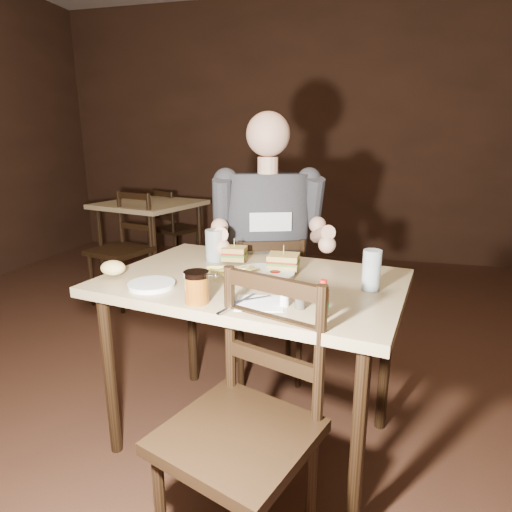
% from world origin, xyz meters
% --- Properties ---
extents(room_shell, '(7.00, 7.00, 7.00)m').
position_xyz_m(room_shell, '(0.00, 0.00, 1.40)').
color(room_shell, black).
rests_on(room_shell, ground).
extents(main_table, '(1.31, 0.99, 0.77)m').
position_xyz_m(main_table, '(0.09, 0.20, 0.69)').
color(main_table, tan).
rests_on(main_table, ground).
extents(bg_table, '(0.97, 0.97, 0.77)m').
position_xyz_m(bg_table, '(-1.39, 2.14, 0.68)').
color(bg_table, tan).
rests_on(bg_table, ground).
extents(chair_far, '(0.51, 0.53, 0.84)m').
position_xyz_m(chair_far, '(0.02, 0.77, 0.42)').
color(chair_far, black).
rests_on(chair_far, ground).
extents(chair_near, '(0.55, 0.58, 0.91)m').
position_xyz_m(chair_near, '(0.19, -0.36, 0.46)').
color(chair_near, black).
rests_on(chair_near, ground).
extents(bg_chair_far, '(0.52, 0.54, 0.83)m').
position_xyz_m(bg_chair_far, '(-1.39, 2.69, 0.41)').
color(bg_chair_far, black).
rests_on(bg_chair_far, ground).
extents(bg_chair_near, '(0.53, 0.55, 0.90)m').
position_xyz_m(bg_chair_near, '(-1.39, 1.59, 0.45)').
color(bg_chair_near, black).
rests_on(bg_chair_near, ground).
extents(diner, '(0.71, 0.64, 1.03)m').
position_xyz_m(diner, '(0.04, 0.72, 0.95)').
color(diner, '#323437').
rests_on(diner, chair_far).
extents(dinner_plate, '(0.29, 0.29, 0.01)m').
position_xyz_m(dinner_plate, '(0.13, 0.23, 0.78)').
color(dinner_plate, white).
rests_on(dinner_plate, main_table).
extents(sandwich_left, '(0.11, 0.09, 0.09)m').
position_xyz_m(sandwich_left, '(-0.05, 0.40, 0.83)').
color(sandwich_left, tan).
rests_on(sandwich_left, dinner_plate).
extents(sandwich_right, '(0.13, 0.11, 0.11)m').
position_xyz_m(sandwich_right, '(0.19, 0.33, 0.84)').
color(sandwich_right, tan).
rests_on(sandwich_right, dinner_plate).
extents(fries_pile, '(0.28, 0.22, 0.04)m').
position_xyz_m(fries_pile, '(0.01, 0.18, 0.80)').
color(fries_pile, '#CEBE4F').
rests_on(fries_pile, dinner_plate).
extents(ketchup_dollop, '(0.05, 0.05, 0.01)m').
position_xyz_m(ketchup_dollop, '(0.17, 0.24, 0.79)').
color(ketchup_dollop, maroon).
rests_on(ketchup_dollop, dinner_plate).
extents(glass_left, '(0.09, 0.09, 0.15)m').
position_xyz_m(glass_left, '(-0.15, 0.41, 0.84)').
color(glass_left, silver).
rests_on(glass_left, main_table).
extents(glass_right, '(0.08, 0.08, 0.16)m').
position_xyz_m(glass_right, '(0.56, 0.17, 0.85)').
color(glass_right, silver).
rests_on(glass_right, main_table).
extents(hot_sauce, '(0.05, 0.05, 0.13)m').
position_xyz_m(hot_sauce, '(0.41, -0.14, 0.83)').
color(hot_sauce, brown).
rests_on(hot_sauce, main_table).
extents(salt_shaker, '(0.04, 0.04, 0.06)m').
position_xyz_m(salt_shaker, '(0.27, -0.07, 0.80)').
color(salt_shaker, white).
rests_on(salt_shaker, main_table).
extents(pepper_shaker, '(0.04, 0.04, 0.07)m').
position_xyz_m(pepper_shaker, '(0.33, -0.08, 0.80)').
color(pepper_shaker, '#38332D').
rests_on(pepper_shaker, main_table).
extents(syrup_dispenser, '(0.10, 0.10, 0.11)m').
position_xyz_m(syrup_dispenser, '(-0.03, -0.11, 0.83)').
color(syrup_dispenser, brown).
rests_on(syrup_dispenser, main_table).
extents(napkin, '(0.19, 0.18, 0.00)m').
position_xyz_m(napkin, '(0.18, -0.07, 0.77)').
color(napkin, white).
rests_on(napkin, main_table).
extents(knife, '(0.08, 0.21, 0.01)m').
position_xyz_m(knife, '(0.11, -0.10, 0.78)').
color(knife, silver).
rests_on(knife, napkin).
extents(fork, '(0.15, 0.12, 0.01)m').
position_xyz_m(fork, '(0.14, -0.06, 0.78)').
color(fork, silver).
rests_on(fork, napkin).
extents(side_plate, '(0.20, 0.20, 0.01)m').
position_xyz_m(side_plate, '(-0.26, -0.00, 0.78)').
color(side_plate, white).
rests_on(side_plate, main_table).
extents(bread_roll, '(0.12, 0.10, 0.06)m').
position_xyz_m(bread_roll, '(-0.47, 0.06, 0.81)').
color(bread_roll, '#DBBC6D').
rests_on(bread_roll, side_plate).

